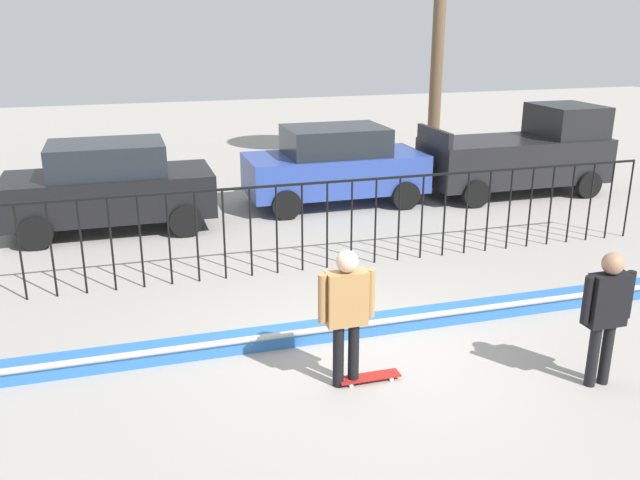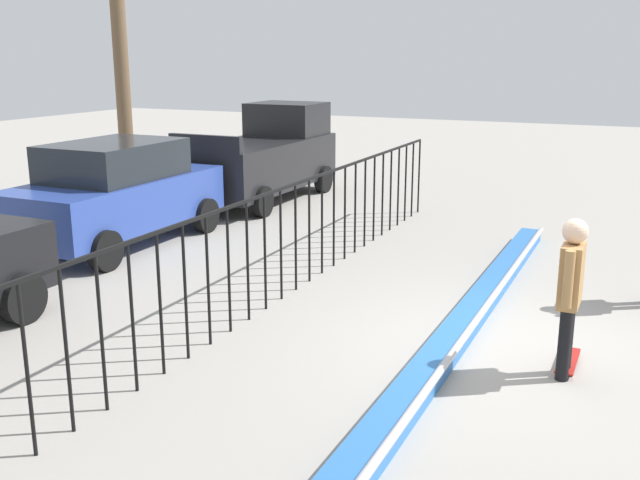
{
  "view_description": "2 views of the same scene",
  "coord_description": "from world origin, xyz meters",
  "px_view_note": "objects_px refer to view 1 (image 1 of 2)",
  "views": [
    {
      "loc": [
        -3.0,
        -7.74,
        4.39
      ],
      "look_at": [
        -0.01,
        2.22,
        0.94
      ],
      "focal_mm": 37.87,
      "sensor_mm": 36.0,
      "label": 1
    },
    {
      "loc": [
        -8.38,
        -1.36,
        3.45
      ],
      "look_at": [
        0.05,
        2.54,
        1.06
      ],
      "focal_mm": 40.94,
      "sensor_mm": 36.0,
      "label": 2
    }
  ],
  "objects_px": {
    "skateboarder": "(347,306)",
    "pickup_truck": "(522,154)",
    "camera_operator": "(607,307)",
    "skateboard": "(369,377)",
    "parked_car_black": "(109,186)",
    "parked_car_blue": "(335,165)"
  },
  "relations": [
    {
      "from": "skateboard",
      "to": "pickup_truck",
      "type": "relative_size",
      "value": 0.17
    },
    {
      "from": "skateboarder",
      "to": "parked_car_black",
      "type": "distance_m",
      "value": 8.08
    },
    {
      "from": "skateboarder",
      "to": "parked_car_black",
      "type": "xyz_separation_m",
      "value": [
        -2.73,
        7.6,
        -0.09
      ]
    },
    {
      "from": "skateboard",
      "to": "pickup_truck",
      "type": "height_order",
      "value": "pickup_truck"
    },
    {
      "from": "pickup_truck",
      "to": "parked_car_black",
      "type": "bearing_deg",
      "value": -175.49
    },
    {
      "from": "skateboarder",
      "to": "camera_operator",
      "type": "xyz_separation_m",
      "value": [
        3.02,
        -0.9,
        -0.02
      ]
    },
    {
      "from": "skateboarder",
      "to": "camera_operator",
      "type": "height_order",
      "value": "skateboarder"
    },
    {
      "from": "skateboarder",
      "to": "skateboard",
      "type": "bearing_deg",
      "value": -29.48
    },
    {
      "from": "skateboard",
      "to": "pickup_truck",
      "type": "xyz_separation_m",
      "value": [
        7.18,
        7.91,
        0.98
      ]
    },
    {
      "from": "parked_car_black",
      "to": "parked_car_blue",
      "type": "xyz_separation_m",
      "value": [
        5.25,
        0.63,
        0.0
      ]
    },
    {
      "from": "skateboard",
      "to": "parked_car_black",
      "type": "xyz_separation_m",
      "value": [
        -3.04,
        7.62,
        0.91
      ]
    },
    {
      "from": "parked_car_black",
      "to": "pickup_truck",
      "type": "distance_m",
      "value": 10.23
    },
    {
      "from": "camera_operator",
      "to": "skateboard",
      "type": "bearing_deg",
      "value": 29.69
    },
    {
      "from": "skateboard",
      "to": "parked_car_blue",
      "type": "relative_size",
      "value": 0.19
    },
    {
      "from": "skateboard",
      "to": "camera_operator",
      "type": "xyz_separation_m",
      "value": [
        2.71,
        -0.88,
        0.99
      ]
    },
    {
      "from": "skateboard",
      "to": "parked_car_black",
      "type": "relative_size",
      "value": 0.19
    },
    {
      "from": "camera_operator",
      "to": "pickup_truck",
      "type": "distance_m",
      "value": 9.86
    },
    {
      "from": "camera_operator",
      "to": "parked_car_blue",
      "type": "distance_m",
      "value": 9.15
    },
    {
      "from": "skateboarder",
      "to": "skateboard",
      "type": "relative_size",
      "value": 2.22
    },
    {
      "from": "parked_car_black",
      "to": "parked_car_blue",
      "type": "relative_size",
      "value": 1.0
    },
    {
      "from": "skateboarder",
      "to": "pickup_truck",
      "type": "xyz_separation_m",
      "value": [
        7.49,
        7.89,
        -0.03
      ]
    },
    {
      "from": "skateboarder",
      "to": "pickup_truck",
      "type": "height_order",
      "value": "pickup_truck"
    }
  ]
}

